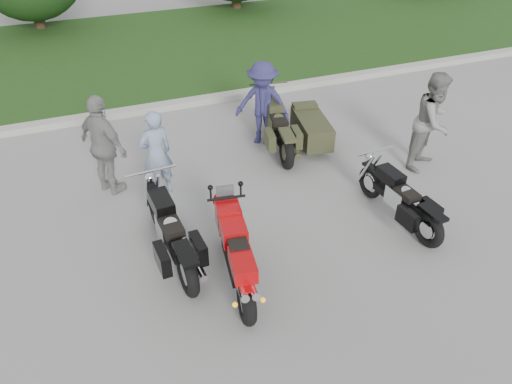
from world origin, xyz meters
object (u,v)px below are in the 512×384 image
object	(u,v)px
person_stripe	(156,154)
person_denim	(263,104)
sportbike_red	(236,253)
person_back	(104,146)
cruiser_right	(402,202)
cruiser_sidecar	(298,129)
cruiser_left	(172,236)
person_grey	(433,121)

from	to	relation	value
person_stripe	person_denim	world-z (taller)	person_denim
sportbike_red	person_back	world-z (taller)	person_back
sportbike_red	person_denim	world-z (taller)	person_denim
person_denim	cruiser_right	bearing A→B (deg)	-34.33
cruiser_sidecar	sportbike_red	bearing A→B (deg)	-117.09
sportbike_red	cruiser_right	distance (m)	3.01
person_stripe	person_denim	bearing A→B (deg)	-169.78
cruiser_left	sportbike_red	bearing A→B (deg)	-52.37
sportbike_red	person_stripe	bearing A→B (deg)	109.60
cruiser_right	cruiser_sidecar	bearing A→B (deg)	95.20
sportbike_red	person_stripe	world-z (taller)	person_stripe
sportbike_red	cruiser_sidecar	world-z (taller)	sportbike_red
person_back	person_stripe	bearing A→B (deg)	-148.45
cruiser_left	cruiser_right	world-z (taller)	cruiser_left
cruiser_sidecar	person_denim	xyz separation A→B (m)	(-0.59, 0.46, 0.45)
person_stripe	person_grey	bearing A→B (deg)	155.72
person_back	person_denim	bearing A→B (deg)	-110.81
person_grey	cruiser_right	bearing A→B (deg)	-167.47
person_stripe	person_denim	distance (m)	2.64
sportbike_red	person_denim	bearing A→B (deg)	71.72
cruiser_sidecar	person_back	bearing A→B (deg)	-166.57
cruiser_right	person_denim	size ratio (longest dim) A/B	1.18
person_stripe	person_grey	xyz separation A→B (m)	(5.03, -0.93, 0.14)
sportbike_red	person_grey	world-z (taller)	person_grey
person_grey	person_back	world-z (taller)	person_grey
cruiser_right	person_back	distance (m)	5.10
cruiser_sidecar	person_grey	distance (m)	2.60
cruiser_sidecar	person_stripe	xyz separation A→B (m)	(-3.00, -0.61, 0.38)
sportbike_red	cruiser_right	xyz separation A→B (m)	(2.99, 0.38, -0.16)
cruiser_sidecar	person_denim	bearing A→B (deg)	151.76
person_grey	sportbike_red	bearing A→B (deg)	171.92
cruiser_right	cruiser_left	bearing A→B (deg)	168.37
person_grey	person_denim	world-z (taller)	person_grey
person_grey	person_denim	xyz separation A→B (m)	(-2.62, 2.00, -0.07)
sportbike_red	person_denim	size ratio (longest dim) A/B	1.16
cruiser_left	cruiser_right	bearing A→B (deg)	-10.12
sportbike_red	person_denim	distance (m)	4.20
cruiser_right	person_grey	size ratio (longest dim) A/B	1.10
cruiser_right	person_stripe	bearing A→B (deg)	142.18
cruiser_sidecar	person_grey	world-z (taller)	person_grey
cruiser_right	person_grey	distance (m)	2.11
person_denim	cruiser_sidecar	bearing A→B (deg)	-0.68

